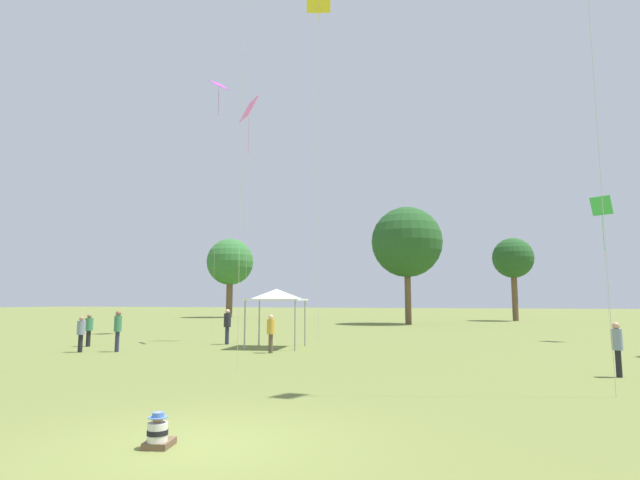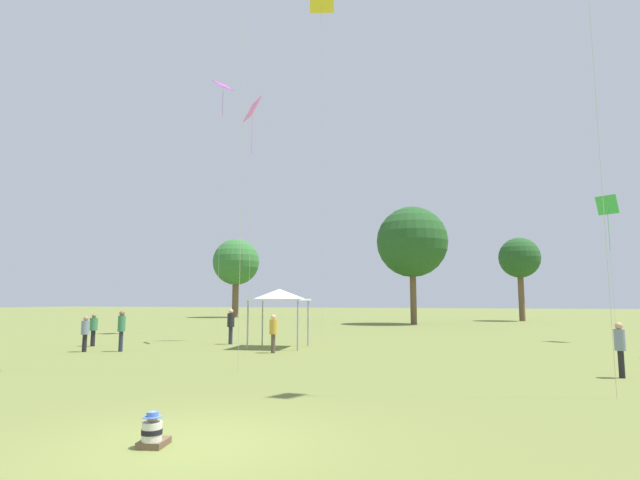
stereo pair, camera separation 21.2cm
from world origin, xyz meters
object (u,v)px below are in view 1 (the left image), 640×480
at_px(person_standing_0, 81,331).
at_px(person_standing_5, 118,327).
at_px(person_standing_4, 89,327).
at_px(kite_3, 219,94).
at_px(distant_tree_2, 230,262).
at_px(kite_0, 602,209).
at_px(distant_tree_1, 513,259).
at_px(seated_toddler, 158,433).
at_px(person_standing_3, 617,344).
at_px(person_standing_1, 271,330).
at_px(distant_tree_0, 407,242).
at_px(kite_1, 319,9).
at_px(kite_4, 249,113).
at_px(canopy_tent, 276,295).
at_px(person_standing_2, 227,323).

relative_size(person_standing_0, person_standing_5, 0.86).
height_order(person_standing_4, kite_3, kite_3).
bearing_deg(person_standing_0, distant_tree_2, -134.64).
xyz_separation_m(kite_3, distant_tree_2, (-14.75, 30.68, -9.38)).
height_order(kite_0, distant_tree_1, distant_tree_1).
relative_size(distant_tree_1, distant_tree_2, 0.87).
xyz_separation_m(seated_toddler, person_standing_3, (8.56, 9.94, 0.74)).
distance_m(person_standing_1, person_standing_3, 12.71).
height_order(person_standing_1, person_standing_5, person_standing_5).
bearing_deg(kite_3, person_standing_0, -108.03).
height_order(person_standing_4, distant_tree_2, distant_tree_2).
distance_m(person_standing_1, kite_0, 19.84).
distance_m(person_standing_0, distant_tree_0, 32.83).
bearing_deg(kite_1, kite_0, -135.55).
height_order(person_standing_1, kite_0, kite_0).
distance_m(kite_1, kite_4, 8.06).
xyz_separation_m(canopy_tent, distant_tree_1, (13.25, 37.25, 4.41)).
bearing_deg(person_standing_4, kite_1, 15.80).
bearing_deg(distant_tree_0, person_standing_4, -112.92).
bearing_deg(person_standing_2, person_standing_0, -166.18).
height_order(person_standing_5, distant_tree_1, distant_tree_1).
relative_size(person_standing_5, distant_tree_1, 0.19).
distance_m(kite_4, distant_tree_1, 39.14).
bearing_deg(distant_tree_2, person_standing_0, -70.49).
height_order(person_standing_3, kite_0, kite_0).
bearing_deg(kite_3, person_standing_3, -53.07).
relative_size(person_standing_4, person_standing_5, 0.88).
distance_m(person_standing_3, kite_4, 20.62).
relative_size(person_standing_1, distant_tree_2, 0.15).
bearing_deg(distant_tree_0, canopy_tent, -96.38).
distance_m(distant_tree_0, distant_tree_1, 15.27).
distance_m(kite_0, kite_4, 20.36).
distance_m(seated_toddler, distant_tree_1, 53.85).
xyz_separation_m(person_standing_1, person_standing_2, (-3.79, 3.30, 0.10)).
bearing_deg(person_standing_5, kite_3, -100.49).
xyz_separation_m(person_standing_2, person_standing_4, (-5.85, -3.10, -0.14)).
xyz_separation_m(seated_toddler, kite_3, (-12.17, 23.34, 16.55)).
height_order(person_standing_0, person_standing_1, person_standing_1).
relative_size(kite_1, distant_tree_0, 1.83).
xyz_separation_m(person_standing_0, person_standing_2, (4.19, 5.41, 0.16)).
height_order(person_standing_0, distant_tree_1, distant_tree_1).
xyz_separation_m(person_standing_5, kite_4, (3.41, 5.61, 11.38)).
height_order(kite_1, distant_tree_0, kite_1).
height_order(kite_0, kite_3, kite_3).
relative_size(seated_toddler, distant_tree_0, 0.05).
xyz_separation_m(person_standing_4, person_standing_5, (3.06, -1.71, 0.16)).
bearing_deg(canopy_tent, distant_tree_2, 120.28).
distance_m(person_standing_2, distant_tree_1, 40.14).
relative_size(person_standing_5, kite_4, 0.13).
relative_size(distant_tree_0, distant_tree_1, 1.22).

